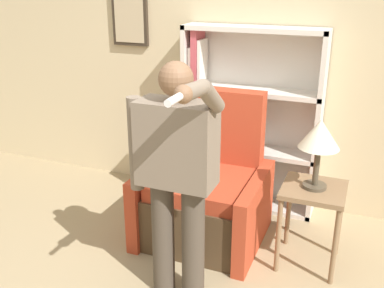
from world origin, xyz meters
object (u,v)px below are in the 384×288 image
at_px(armchair, 206,194).
at_px(person_standing, 176,170).
at_px(table_lamp, 320,137).
at_px(side_table, 313,201).
at_px(bookcase, 239,121).

distance_m(armchair, person_standing, 0.98).
height_order(armchair, table_lamp, armchair).
xyz_separation_m(armchair, table_lamp, (0.86, -0.11, 0.65)).
relative_size(armchair, side_table, 1.88).
bearing_deg(person_standing, armchair, 96.29).
relative_size(bookcase, table_lamp, 3.25).
distance_m(bookcase, armchair, 0.80).
bearing_deg(armchair, side_table, -7.10).
bearing_deg(table_lamp, armchair, 172.90).
bearing_deg(table_lamp, side_table, 45.00).
bearing_deg(side_table, bookcase, 135.59).
height_order(armchair, person_standing, person_standing).
bearing_deg(armchair, person_standing, -83.71).
bearing_deg(table_lamp, bookcase, 135.59).
xyz_separation_m(armchair, side_table, (0.86, -0.11, 0.15)).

